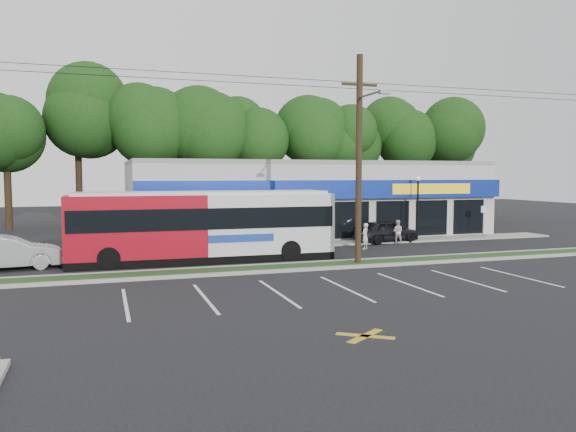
% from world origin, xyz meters
% --- Properties ---
extents(ground, '(120.00, 120.00, 0.00)m').
position_xyz_m(ground, '(0.00, 0.00, 0.00)').
color(ground, black).
rests_on(ground, ground).
extents(grass_strip, '(40.00, 1.60, 0.12)m').
position_xyz_m(grass_strip, '(0.00, 1.00, 0.06)').
color(grass_strip, '#213E19').
rests_on(grass_strip, ground).
extents(curb_south, '(40.00, 0.25, 0.14)m').
position_xyz_m(curb_south, '(0.00, 0.15, 0.07)').
color(curb_south, '#9E9E93').
rests_on(curb_south, ground).
extents(curb_north, '(40.00, 0.25, 0.14)m').
position_xyz_m(curb_north, '(0.00, 1.85, 0.07)').
color(curb_north, '#9E9E93').
rests_on(curb_north, ground).
extents(sidewalk, '(32.00, 2.20, 0.10)m').
position_xyz_m(sidewalk, '(5.00, 9.00, 0.05)').
color(sidewalk, '#9E9E93').
rests_on(sidewalk, ground).
extents(strip_mall, '(25.00, 12.55, 5.30)m').
position_xyz_m(strip_mall, '(5.50, 15.91, 2.65)').
color(strip_mall, '#BCB6AE').
rests_on(strip_mall, ground).
extents(utility_pole, '(50.00, 2.77, 10.00)m').
position_xyz_m(utility_pole, '(2.83, 0.93, 5.41)').
color(utility_pole, black).
rests_on(utility_pole, ground).
extents(lamp_post, '(0.30, 0.30, 4.25)m').
position_xyz_m(lamp_post, '(11.00, 8.80, 2.67)').
color(lamp_post, black).
rests_on(lamp_post, ground).
extents(sign_post, '(0.45, 0.10, 2.23)m').
position_xyz_m(sign_post, '(16.00, 8.57, 1.56)').
color(sign_post, '#59595E').
rests_on(sign_post, ground).
extents(tree_line, '(46.76, 6.76, 11.83)m').
position_xyz_m(tree_line, '(4.00, 26.00, 8.42)').
color(tree_line, black).
rests_on(tree_line, ground).
extents(metrobus, '(13.15, 2.95, 3.52)m').
position_xyz_m(metrobus, '(-3.86, 4.50, 1.87)').
color(metrobus, '#9F0C1A').
rests_on(metrobus, ground).
extents(car_dark, '(4.56, 2.43, 1.48)m').
position_xyz_m(car_dark, '(8.52, 8.50, 0.74)').
color(car_dark, black).
rests_on(car_dark, ground).
extents(car_silver, '(4.94, 2.27, 1.57)m').
position_xyz_m(car_silver, '(-12.86, 4.74, 0.78)').
color(car_silver, '#9B9EA2').
rests_on(car_silver, ground).
extents(pedestrian_a, '(0.66, 0.64, 1.53)m').
position_xyz_m(pedestrian_a, '(5.82, 6.00, 0.77)').
color(pedestrian_a, silver).
rests_on(pedestrian_a, ground).
extents(pedestrian_b, '(0.91, 0.85, 1.50)m').
position_xyz_m(pedestrian_b, '(8.96, 7.81, 0.75)').
color(pedestrian_b, silver).
rests_on(pedestrian_b, ground).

